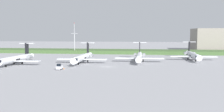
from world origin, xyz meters
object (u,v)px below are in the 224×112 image
antenna_mast (74,41)px  baggage_tug (59,67)px  safety_cone_front_marker (57,68)px  regional_jet_third (139,56)px  regional_jet_fourth (193,55)px  safety_cone_mid_marker (64,68)px  regional_jet_second (83,57)px  regional_jet_nearest (16,59)px

antenna_mast → baggage_tug: size_ratio=6.37×
safety_cone_front_marker → baggage_tug: bearing=-50.7°
regional_jet_third → baggage_tug: (-29.10, -30.11, -1.53)m
regional_jet_fourth → safety_cone_mid_marker: size_ratio=56.36×
regional_jet_second → baggage_tug: 22.74m
regional_jet_fourth → safety_cone_front_marker: 69.91m
regional_jet_third → regional_jet_fourth: 29.22m
antenna_mast → regional_jet_second: bearing=-69.9°
regional_jet_fourth → safety_cone_mid_marker: (-54.86, -39.70, -2.26)m
regional_jet_fourth → safety_cone_mid_marker: 67.75m
regional_jet_fourth → regional_jet_second: bearing=-160.0°
regional_jet_nearest → regional_jet_fourth: same height
baggage_tug → safety_cone_mid_marker: (1.11, 1.89, -0.73)m
regional_jet_nearest → regional_jet_fourth: bearing=20.1°
regional_jet_third → regional_jet_second: bearing=-163.4°
regional_jet_second → safety_cone_mid_marker: bearing=-96.3°
regional_jet_second → antenna_mast: size_ratio=1.52×
regional_jet_fourth → safety_cone_front_marker: regional_jet_fourth is taller
regional_jet_second → antenna_mast: antenna_mast is taller
antenna_mast → safety_cone_front_marker: size_ratio=37.08×
regional_jet_fourth → baggage_tug: (-55.97, -41.59, -1.53)m
safety_cone_mid_marker → regional_jet_second: bearing=83.7°
regional_jet_nearest → safety_cone_front_marker: 24.95m
baggage_tug → regional_jet_second: bearing=81.4°
regional_jet_nearest → regional_jet_second: 29.12m
antenna_mast → safety_cone_front_marker: antenna_mast is taller
regional_jet_nearest → regional_jet_third: bearing=18.6°
antenna_mast → baggage_tug: bearing=-78.5°
safety_cone_front_marker → safety_cone_mid_marker: bearing=3.0°
antenna_mast → safety_cone_mid_marker: (15.57, -69.20, -8.24)m
regional_jet_fourth → antenna_mast: 76.60m
regional_jet_nearest → antenna_mast: (9.47, 58.78, 5.98)m
regional_jet_fourth → safety_cone_front_marker: size_ratio=56.36×
antenna_mast → safety_cone_mid_marker: 71.41m
antenna_mast → safety_cone_mid_marker: antenna_mast is taller
regional_jet_second → regional_jet_third: 26.85m
regional_jet_second → safety_cone_mid_marker: (-2.26, -20.54, -2.26)m
regional_jet_nearest → baggage_tug: size_ratio=9.69×
regional_jet_second → regional_jet_fourth: size_ratio=1.00×
antenna_mast → regional_jet_third: bearing=-43.2°
regional_jet_fourth → regional_jet_third: bearing=-156.9°
regional_jet_third → safety_cone_mid_marker: size_ratio=56.36×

